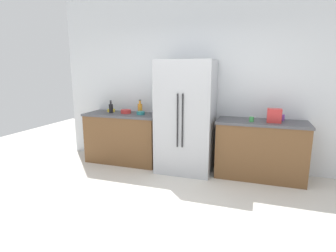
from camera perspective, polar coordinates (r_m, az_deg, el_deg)
name	(u,v)px	position (r m, az deg, el deg)	size (l,w,h in m)	color
ground_plane	(157,220)	(3.27, -2.30, -19.43)	(10.45, 10.45, 0.00)	beige
kitchen_back_panel	(198,81)	(4.77, 6.36, 9.49)	(5.23, 0.10, 3.01)	silver
counter_left	(124,138)	(5.04, -9.49, -2.48)	(1.39, 0.61, 0.92)	brown
counter_right	(260,150)	(4.49, 19.15, -4.79)	(1.38, 0.61, 0.92)	brown
refrigerator	(186,117)	(4.45, 3.84, 1.93)	(0.92, 0.72, 1.86)	#B2B5BA
toaster	(274,116)	(4.33, 21.84, 2.09)	(0.21, 0.15, 0.21)	red
bottle_a	(140,108)	(4.90, -6.03, 3.84)	(0.08, 0.08, 0.25)	orange
bottle_b	(111,108)	(5.04, -12.15, 3.79)	(0.07, 0.07, 0.23)	black
cup_a	(251,119)	(4.28, 17.49, 1.38)	(0.07, 0.07, 0.08)	green
cup_b	(282,118)	(4.56, 23.30, 1.68)	(0.07, 0.07, 0.09)	purple
bowl_a	(141,113)	(4.76, -5.90, 2.80)	(0.14, 0.14, 0.06)	teal
bowl_b	(126,111)	(4.96, -9.03, 3.10)	(0.19, 0.19, 0.07)	red
bowl_c	(111,110)	(5.20, -12.11, 3.29)	(0.15, 0.15, 0.05)	yellow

